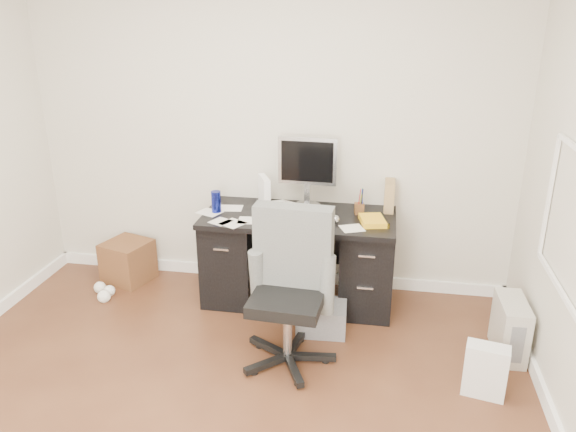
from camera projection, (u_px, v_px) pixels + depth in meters
name	position (u px, v px, depth m)	size (l,w,h in m)	color
room_shell	(190.00, 151.00, 2.62)	(4.02, 4.02, 2.71)	beige
desk	(299.00, 256.00, 4.52)	(1.50, 0.70, 0.75)	black
loose_papers	(273.00, 216.00, 4.38)	(1.10, 0.60, 0.00)	white
lcd_monitor	(307.00, 172.00, 4.46)	(0.47, 0.27, 0.59)	#ADADB1
keyboard	(281.00, 217.00, 4.33)	(0.39, 0.13, 0.02)	black
computer_mouse	(335.00, 219.00, 4.21)	(0.07, 0.07, 0.07)	#ADADB1
travel_mug	(216.00, 202.00, 4.43)	(0.08, 0.08, 0.17)	navy
white_binder	(264.00, 192.00, 4.52)	(0.10, 0.22, 0.26)	white
magazine_file	(389.00, 196.00, 4.46)	(0.10, 0.21, 0.24)	#987A49
pen_cup	(360.00, 201.00, 4.39)	(0.09, 0.09, 0.21)	brown
yellow_book	(373.00, 221.00, 4.23)	(0.19, 0.24, 0.04)	yellow
paper_remote	(277.00, 226.00, 4.14)	(0.29, 0.23, 0.02)	white
office_chair	(287.00, 292.00, 3.67)	(0.61, 0.61, 1.07)	#4E514E
pc_tower	(510.00, 328.00, 3.87)	(0.18, 0.41, 0.41)	#B0A99E
shopping_bag	(485.00, 371.00, 3.47)	(0.26, 0.18, 0.35)	silver
wicker_basket	(128.00, 261.00, 4.94)	(0.36, 0.36, 0.36)	#4C2C17
desk_printer	(322.00, 317.00, 4.19)	(0.36, 0.30, 0.21)	slate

